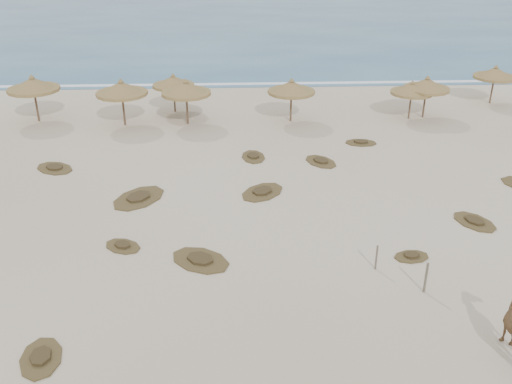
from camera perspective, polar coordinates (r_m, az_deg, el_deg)
The scene contains 23 objects.
ground at distance 20.87m, azimuth 0.72°, elevation -8.45°, with size 160.00×160.00×0.00m, color beige.
foam_line at distance 44.77m, azimuth -1.13°, elevation 10.74°, with size 70.00×0.60×0.01m, color white.
palapa_0 at distance 38.35m, azimuth -21.41°, elevation 9.93°, with size 4.11×4.11×2.99m.
palapa_1 at distance 36.00m, azimuth -13.31°, elevation 10.00°, with size 3.40×3.40×2.94m.
palapa_2 at distance 38.10m, azimuth -8.27°, elevation 10.84°, with size 3.65×3.65×2.57m.
palapa_3 at distance 35.52m, azimuth -7.01°, elevation 10.20°, with size 3.32×3.32×2.88m.
palapa_4 at distance 35.88m, azimuth 3.56°, elevation 10.36°, with size 3.36×3.36×2.77m.
palapa_5 at distance 37.61m, azimuth 15.33°, elevation 9.90°, with size 3.20×3.20×2.50m.
palapa_6 at distance 38.10m, azimuth 16.71°, elevation 10.22°, with size 3.12×3.12×2.74m.
palapa_7 at distance 42.72m, azimuth 22.79°, elevation 10.88°, with size 3.00×3.00×2.68m.
fence_post_near at distance 20.61m, azimuth 16.63°, elevation -8.21°, with size 0.09×0.09×1.18m, color brown.
fence_post_far at distance 21.46m, azimuth 11.95°, elevation -6.42°, with size 0.07×0.07×1.01m, color brown.
scrub_1 at distance 26.82m, azimuth -11.66°, elevation -0.56°, with size 3.13×3.40×0.16m.
scrub_2 at distance 23.16m, azimuth -13.18°, elevation -5.26°, with size 1.88×1.72×0.16m.
scrub_3 at distance 26.82m, azimuth 0.63°, elevation 0.02°, with size 2.77×2.83×0.16m.
scrub_4 at distance 25.98m, azimuth 21.00°, elevation -2.77°, with size 2.12×2.41×0.16m.
scrub_6 at distance 31.14m, azimuth -19.49°, elevation 2.28°, with size 2.61×2.44×0.16m.
scrub_7 at distance 30.36m, azimuth 6.49°, elevation 3.06°, with size 2.16×2.41×0.16m.
scrub_9 at distance 21.80m, azimuth -5.59°, elevation -6.76°, with size 2.93×2.72×0.16m.
scrub_10 at distance 33.29m, azimuth 10.44°, elevation 4.90°, with size 1.91×1.36×0.16m.
scrub_11 at distance 18.61m, azimuth -20.71°, elevation -15.24°, with size 1.57×2.09×0.16m.
scrub_12 at distance 22.70m, azimuth 15.29°, elevation -6.22°, with size 1.52×1.14×0.16m.
scrub_13 at distance 30.78m, azimuth -0.28°, elevation 3.57°, with size 1.44×2.03×0.16m.
Camera 1 is at (-1.00, -17.17, 11.82)m, focal length 40.00 mm.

